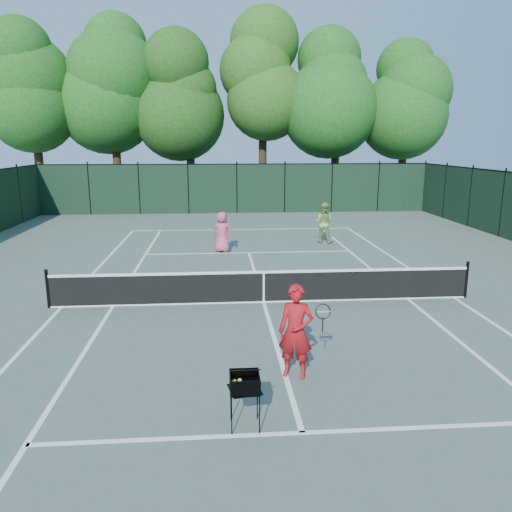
{
  "coord_description": "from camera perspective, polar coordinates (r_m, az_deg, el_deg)",
  "views": [
    {
      "loc": [
        -1.24,
        -13.17,
        4.36
      ],
      "look_at": [
        -0.14,
        1.0,
        1.1
      ],
      "focal_mm": 35.0,
      "sensor_mm": 36.0,
      "label": 1
    }
  ],
  "objects": [
    {
      "name": "sideline_singles_left",
      "position": [
        14.17,
        -16.01,
        -5.51
      ],
      "size": [
        0.1,
        23.77,
        0.01
      ],
      "primitive_type": "cube",
      "color": "white",
      "rests_on": "ground"
    },
    {
      "name": "service_line_far",
      "position": [
        20.09,
        -0.82,
        0.39
      ],
      "size": [
        8.23,
        0.1,
        0.01
      ],
      "primitive_type": "cube",
      "color": "white",
      "rests_on": "ground"
    },
    {
      "name": "loose_ball_midcourt",
      "position": [
        10.24,
        3.73,
        -12.09
      ],
      "size": [
        0.07,
        0.07,
        0.07
      ],
      "primitive_type": "sphere",
      "color": "#B6CA29",
      "rests_on": "ground"
    },
    {
      "name": "tree_2",
      "position": [
        35.18,
        -7.7,
        18.3
      ],
      "size": [
        6.0,
        6.0,
        12.4
      ],
      "color": "black",
      "rests_on": "ground"
    },
    {
      "name": "sideline_doubles_right",
      "position": [
        15.42,
        21.69,
        -4.44
      ],
      "size": [
        0.1,
        23.77,
        0.01
      ],
      "primitive_type": "cube",
      "color": "white",
      "rests_on": "ground"
    },
    {
      "name": "ground",
      "position": [
        13.93,
        0.88,
        -5.32
      ],
      "size": [
        90.0,
        90.0,
        0.0
      ],
      "primitive_type": "plane",
      "color": "#4B5B51",
      "rests_on": "ground"
    },
    {
      "name": "center_service_line",
      "position": [
        13.93,
        0.88,
        -5.31
      ],
      "size": [
        0.1,
        12.8,
        0.01
      ],
      "primitive_type": "cube",
      "color": "white",
      "rests_on": "ground"
    },
    {
      "name": "tennis_net",
      "position": [
        13.79,
        0.89,
        -3.44
      ],
      "size": [
        11.69,
        0.09,
        1.06
      ],
      "color": "black",
      "rests_on": "ground"
    },
    {
      "name": "tree_0",
      "position": [
        36.81,
        -24.3,
        17.75
      ],
      "size": [
        6.4,
        6.4,
        13.14
      ],
      "color": "black",
      "rests_on": "ground"
    },
    {
      "name": "baseline_far",
      "position": [
        25.46,
        -1.61,
        3.06
      ],
      "size": [
        10.97,
        0.1,
        0.01
      ],
      "primitive_type": "cube",
      "color": "white",
      "rests_on": "ground"
    },
    {
      "name": "tree_5",
      "position": [
        37.82,
        16.84,
        17.47
      ],
      "size": [
        5.8,
        5.8,
        12.23
      ],
      "color": "black",
      "rests_on": "ground"
    },
    {
      "name": "tree_1",
      "position": [
        36.08,
        -16.17,
        19.33
      ],
      "size": [
        6.8,
        6.8,
        13.98
      ],
      "color": "black",
      "rests_on": "ground"
    },
    {
      "name": "tree_3",
      "position": [
        35.92,
        0.8,
        20.34
      ],
      "size": [
        7.0,
        7.0,
        14.45
      ],
      "color": "black",
      "rests_on": "ground"
    },
    {
      "name": "player_pink",
      "position": [
        20.1,
        -3.87,
        2.74
      ],
      "size": [
        0.94,
        0.78,
        1.64
      ],
      "rotation": [
        0.0,
        0.0,
        2.76
      ],
      "color": "#DA4D76",
      "rests_on": "ground"
    },
    {
      "name": "sideline_doubles_left",
      "position": [
        14.51,
        -21.34,
        -5.48
      ],
      "size": [
        0.1,
        23.77,
        0.01
      ],
      "primitive_type": "cube",
      "color": "white",
      "rests_on": "ground"
    },
    {
      "name": "tree_4",
      "position": [
        35.93,
        9.32,
        18.79
      ],
      "size": [
        6.2,
        6.2,
        12.97
      ],
      "color": "black",
      "rests_on": "ground"
    },
    {
      "name": "service_line_near",
      "position": [
        8.15,
        5.32,
        -19.47
      ],
      "size": [
        8.23,
        0.1,
        0.01
      ],
      "primitive_type": "cube",
      "color": "white",
      "rests_on": "ground"
    },
    {
      "name": "fence_far",
      "position": [
        31.33,
        -2.2,
        7.66
      ],
      "size": [
        24.0,
        0.05,
        3.0
      ],
      "primitive_type": "cube",
      "color": "black",
      "rests_on": "ground"
    },
    {
      "name": "ball_hopper",
      "position": [
        7.9,
        -1.3,
        -14.3
      ],
      "size": [
        0.55,
        0.55,
        0.89
      ],
      "rotation": [
        0.0,
        0.0,
        0.2
      ],
      "color": "black",
      "rests_on": "ground"
    },
    {
      "name": "coach",
      "position": [
        9.45,
        4.59,
        -8.59
      ],
      "size": [
        1.08,
        0.63,
        1.8
      ],
      "rotation": [
        0.0,
        0.0,
        -0.35
      ],
      "color": "#A9131A",
      "rests_on": "ground"
    },
    {
      "name": "sideline_singles_right",
      "position": [
        14.87,
        16.93,
        -4.7
      ],
      "size": [
        0.1,
        23.77,
        0.01
      ],
      "primitive_type": "cube",
      "color": "white",
      "rests_on": "ground"
    },
    {
      "name": "player_green",
      "position": [
        22.15,
        7.73,
        3.79
      ],
      "size": [
        1.08,
        0.99,
        1.79
      ],
      "rotation": [
        0.0,
        0.0,
        2.69
      ],
      "color": "#87AA55",
      "rests_on": "ground"
    }
  ]
}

